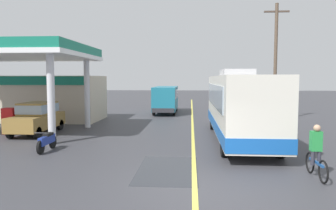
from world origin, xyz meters
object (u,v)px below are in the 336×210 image
Objects in this scene: cyclist_on_shoulder at (316,154)px; pedestrian_near_pump at (55,114)px; car_at_pump at (37,116)px; coach_bus_main at (239,107)px; minibus_opposing_lane at (166,97)px; motorcycle_parked_forecourt at (47,141)px.

cyclist_on_shoulder is 15.59m from pedestrian_near_pump.
car_at_pump is 1.70m from pedestrian_near_pump.
coach_bus_main is at bearing 103.25° from cyclist_on_shoulder.
pedestrian_near_pump is (-6.27, -10.04, -0.54)m from minibus_opposing_lane.
pedestrian_near_pump reaches higher than motorcycle_parked_forecourt.
minibus_opposing_lane reaches higher than cyclist_on_shoulder.
coach_bus_main reaches higher than cyclist_on_shoulder.
motorcycle_parked_forecourt is at bearing -59.62° from car_at_pump.
pedestrian_near_pump is at bearing -121.97° from minibus_opposing_lane.
minibus_opposing_lane is 3.69× the size of pedestrian_near_pump.
cyclist_on_shoulder is at bearing -36.00° from pedestrian_near_pump.
coach_bus_main is at bearing -13.57° from pedestrian_near_pump.
minibus_opposing_lane is 3.41× the size of motorcycle_parked_forecourt.
coach_bus_main is 6.13× the size of motorcycle_parked_forecourt.
minibus_opposing_lane is at bearing 76.11° from motorcycle_parked_forecourt.
pedestrian_near_pump is (-11.09, 2.67, -0.79)m from coach_bus_main.
motorcycle_parked_forecourt is at bearing 163.38° from cyclist_on_shoulder.
cyclist_on_shoulder reaches higher than pedestrian_near_pump.
minibus_opposing_lane reaches higher than motorcycle_parked_forecourt.
car_at_pump is at bearing 149.89° from cyclist_on_shoulder.
motorcycle_parked_forecourt is 1.08× the size of pedestrian_near_pump.
minibus_opposing_lane is at bearing 108.28° from cyclist_on_shoulder.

